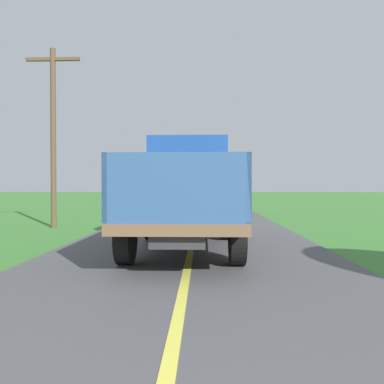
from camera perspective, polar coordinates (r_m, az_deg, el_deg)
banana_truck_near at (r=9.54m, az=-0.85°, el=0.36°), size 2.38×5.82×2.80m
banana_truck_far at (r=22.23m, az=1.02°, el=0.65°), size 2.38×5.83×2.80m
utility_pole_roadside at (r=15.06m, az=-20.47°, el=8.79°), size 2.02×0.20×6.70m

